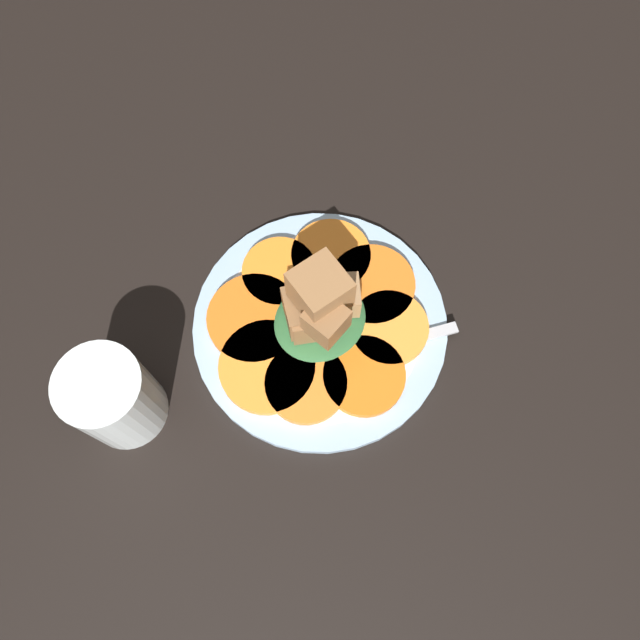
% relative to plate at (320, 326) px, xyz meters
% --- Properties ---
extents(table_slab, '(1.20, 1.20, 0.02)m').
position_rel_plate_xyz_m(table_slab, '(0.00, 0.00, -0.02)').
color(table_slab, black).
rests_on(table_slab, ground).
extents(plate, '(0.25, 0.25, 0.01)m').
position_rel_plate_xyz_m(plate, '(0.00, 0.00, 0.00)').
color(plate, '#99B7D1').
rests_on(plate, table_slab).
extents(carrot_slice_0, '(0.09, 0.09, 0.01)m').
position_rel_plate_xyz_m(carrot_slice_0, '(-0.05, 0.04, 0.01)').
color(carrot_slice_0, orange).
rests_on(carrot_slice_0, plate).
extents(carrot_slice_1, '(0.09, 0.09, 0.01)m').
position_rel_plate_xyz_m(carrot_slice_1, '(-0.07, -0.01, 0.01)').
color(carrot_slice_1, orange).
rests_on(carrot_slice_1, plate).
extents(carrot_slice_2, '(0.08, 0.08, 0.01)m').
position_rel_plate_xyz_m(carrot_slice_2, '(-0.05, -0.04, 0.01)').
color(carrot_slice_2, orange).
rests_on(carrot_slice_2, plate).
extents(carrot_slice_3, '(0.08, 0.08, 0.01)m').
position_rel_plate_xyz_m(carrot_slice_3, '(-0.00, -0.07, 0.01)').
color(carrot_slice_3, orange).
rests_on(carrot_slice_3, plate).
extents(carrot_slice_4, '(0.08, 0.08, 0.01)m').
position_rel_plate_xyz_m(carrot_slice_4, '(0.05, -0.05, 0.01)').
color(carrot_slice_4, orange).
rests_on(carrot_slice_4, plate).
extents(carrot_slice_5, '(0.09, 0.09, 0.01)m').
position_rel_plate_xyz_m(carrot_slice_5, '(0.07, 0.00, 0.01)').
color(carrot_slice_5, orange).
rests_on(carrot_slice_5, plate).
extents(carrot_slice_6, '(0.08, 0.08, 0.01)m').
position_rel_plate_xyz_m(carrot_slice_6, '(0.05, 0.05, 0.01)').
color(carrot_slice_6, orange).
rests_on(carrot_slice_6, plate).
extents(carrot_slice_7, '(0.08, 0.08, 0.01)m').
position_rel_plate_xyz_m(carrot_slice_7, '(0.00, 0.07, 0.01)').
color(carrot_slice_7, orange).
rests_on(carrot_slice_7, plate).
extents(center_pile, '(0.10, 0.09, 0.10)m').
position_rel_plate_xyz_m(center_pile, '(-0.00, -0.00, 0.04)').
color(center_pile, '#2D6033').
rests_on(center_pile, plate).
extents(fork, '(0.19, 0.09, 0.00)m').
position_rel_plate_xyz_m(fork, '(0.01, -0.05, 0.01)').
color(fork, '#B2B2B7').
rests_on(fork, plate).
extents(water_glass, '(0.08, 0.08, 0.10)m').
position_rel_plate_xyz_m(water_glass, '(-0.20, 0.04, 0.04)').
color(water_glass, silver).
rests_on(water_glass, table_slab).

